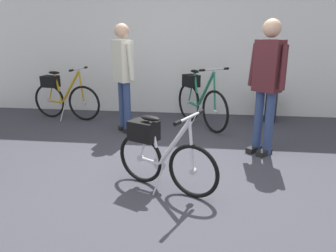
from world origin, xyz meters
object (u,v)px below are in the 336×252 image
Objects in this scene: display_bike_left at (62,95)px; visitor_browsing at (124,72)px; folding_bike_foreground at (159,152)px; visitor_near_wall at (267,79)px; display_bike_right at (199,99)px; rolling_suitcase at (271,105)px.

display_bike_left is 0.80× the size of visitor_browsing.
visitor_near_wall is at bearing 43.15° from folding_bike_foreground.
display_bike_right reaches higher than folding_bike_foreground.
visitor_near_wall is 2.02× the size of rolling_suitcase.
visitor_browsing is at bearing 161.08° from visitor_near_wall.
visitor_browsing is (-1.13, -0.48, 0.49)m from display_bike_right.
display_bike_right is 0.72× the size of visitor_near_wall.
visitor_browsing is at bearing -157.15° from display_bike_right.
visitor_browsing is at bearing -25.32° from display_bike_left.
visitor_browsing is 2.63m from rolling_suitcase.
visitor_near_wall is 1.77m from rolling_suitcase.
visitor_near_wall is at bearing -104.05° from rolling_suitcase.
display_bike_left is (-2.10, 2.41, 0.04)m from folding_bike_foreground.
rolling_suitcase is (0.40, 1.58, -0.68)m from visitor_near_wall.
visitor_near_wall is 1.02× the size of visitor_browsing.
display_bike_right is 1.33m from rolling_suitcase.
rolling_suitcase is at bearing 18.54° from display_bike_right.
visitor_near_wall reaches higher than display_bike_right.
visitor_near_wall is 2.11m from visitor_browsing.
display_bike_right is at bearing -161.46° from rolling_suitcase.
display_bike_left is at bearing 176.82° from display_bike_right.
visitor_near_wall reaches higher than rolling_suitcase.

